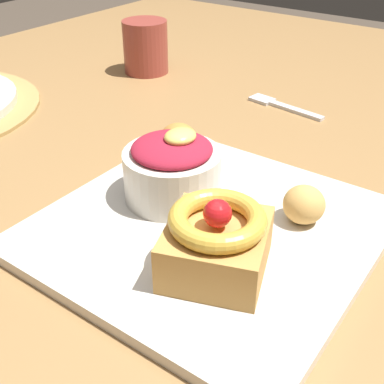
{
  "coord_description": "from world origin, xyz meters",
  "views": [
    {
      "loc": [
        -0.4,
        -0.42,
        1.02
      ],
      "look_at": [
        -0.08,
        -0.19,
        0.77
      ],
      "focal_mm": 46.72,
      "sensor_mm": 36.0,
      "label": 1
    }
  ],
  "objects_px": {
    "cake_slice": "(217,241)",
    "fritter_front": "(179,140)",
    "fork": "(280,105)",
    "berry_ramekin": "(172,169)",
    "coffee_mug": "(146,47)",
    "fritter_middle": "(304,204)",
    "front_plate": "(209,228)"
  },
  "relations": [
    {
      "from": "fritter_middle",
      "to": "fork",
      "type": "height_order",
      "value": "fritter_middle"
    },
    {
      "from": "front_plate",
      "to": "berry_ramekin",
      "type": "distance_m",
      "value": 0.07
    },
    {
      "from": "fork",
      "to": "berry_ramekin",
      "type": "bearing_deg",
      "value": 104.32
    },
    {
      "from": "fritter_middle",
      "to": "front_plate",
      "type": "bearing_deg",
      "value": 128.41
    },
    {
      "from": "berry_ramekin",
      "to": "fritter_front",
      "type": "height_order",
      "value": "berry_ramekin"
    },
    {
      "from": "cake_slice",
      "to": "fritter_middle",
      "type": "height_order",
      "value": "cake_slice"
    },
    {
      "from": "berry_ramekin",
      "to": "fork",
      "type": "xyz_separation_m",
      "value": [
        0.31,
        0.03,
        -0.04
      ]
    },
    {
      "from": "fritter_front",
      "to": "fork",
      "type": "distance_m",
      "value": 0.23
    },
    {
      "from": "front_plate",
      "to": "fritter_middle",
      "type": "bearing_deg",
      "value": -51.59
    },
    {
      "from": "berry_ramekin",
      "to": "coffee_mug",
      "type": "distance_m",
      "value": 0.43
    },
    {
      "from": "cake_slice",
      "to": "fritter_middle",
      "type": "relative_size",
      "value": 2.73
    },
    {
      "from": "berry_ramekin",
      "to": "coffee_mug",
      "type": "bearing_deg",
      "value": 43.81
    },
    {
      "from": "berry_ramekin",
      "to": "fritter_middle",
      "type": "xyz_separation_m",
      "value": [
        0.04,
        -0.13,
        -0.01
      ]
    },
    {
      "from": "front_plate",
      "to": "berry_ramekin",
      "type": "height_order",
      "value": "berry_ramekin"
    },
    {
      "from": "coffee_mug",
      "to": "berry_ramekin",
      "type": "bearing_deg",
      "value": -136.19
    },
    {
      "from": "fritter_middle",
      "to": "fork",
      "type": "bearing_deg",
      "value": 30.79
    },
    {
      "from": "fritter_middle",
      "to": "coffee_mug",
      "type": "xyz_separation_m",
      "value": [
        0.27,
        0.43,
        0.01
      ]
    },
    {
      "from": "fritter_middle",
      "to": "coffee_mug",
      "type": "bearing_deg",
      "value": 57.31
    },
    {
      "from": "front_plate",
      "to": "fritter_front",
      "type": "bearing_deg",
      "value": 48.49
    },
    {
      "from": "fritter_middle",
      "to": "coffee_mug",
      "type": "distance_m",
      "value": 0.51
    },
    {
      "from": "cake_slice",
      "to": "berry_ramekin",
      "type": "bearing_deg",
      "value": 55.05
    },
    {
      "from": "fritter_front",
      "to": "berry_ramekin",
      "type": "bearing_deg",
      "value": -146.77
    },
    {
      "from": "cake_slice",
      "to": "fritter_front",
      "type": "height_order",
      "value": "cake_slice"
    },
    {
      "from": "berry_ramekin",
      "to": "front_plate",
      "type": "bearing_deg",
      "value": -107.58
    },
    {
      "from": "fritter_front",
      "to": "fork",
      "type": "height_order",
      "value": "fritter_front"
    },
    {
      "from": "fork",
      "to": "fritter_front",
      "type": "bearing_deg",
      "value": 93.66
    },
    {
      "from": "front_plate",
      "to": "cake_slice",
      "type": "distance_m",
      "value": 0.07
    },
    {
      "from": "berry_ramekin",
      "to": "coffee_mug",
      "type": "xyz_separation_m",
      "value": [
        0.31,
        0.3,
        -0.0
      ]
    },
    {
      "from": "cake_slice",
      "to": "berry_ramekin",
      "type": "height_order",
      "value": "berry_ramekin"
    },
    {
      "from": "front_plate",
      "to": "coffee_mug",
      "type": "distance_m",
      "value": 0.49
    },
    {
      "from": "coffee_mug",
      "to": "cake_slice",
      "type": "bearing_deg",
      "value": -133.75
    },
    {
      "from": "front_plate",
      "to": "fritter_front",
      "type": "xyz_separation_m",
      "value": [
        0.1,
        0.11,
        0.03
      ]
    }
  ]
}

